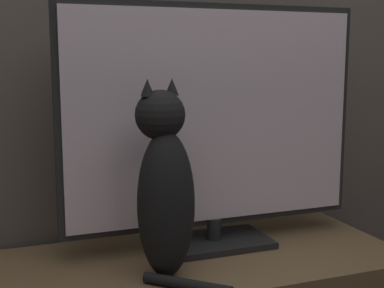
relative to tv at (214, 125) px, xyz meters
name	(u,v)px	position (x,y,z in m)	size (l,w,h in m)	color
tv	(214,125)	(0.00, 0.00, 0.00)	(0.94, 0.20, 0.73)	black
cat	(164,188)	(-0.21, -0.17, -0.14)	(0.21, 0.29, 0.52)	black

